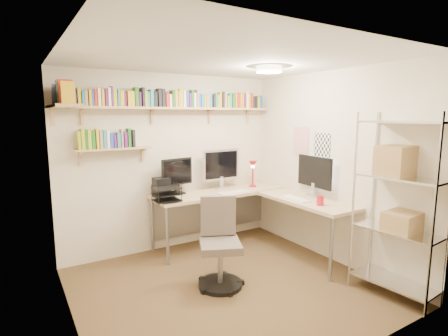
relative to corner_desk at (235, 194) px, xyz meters
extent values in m
plane|color=#46321E|center=(-0.70, -0.91, -0.81)|extent=(3.20, 3.20, 0.00)
cube|color=beige|center=(-0.70, 0.59, 0.44)|extent=(3.20, 0.04, 2.50)
cube|color=beige|center=(-2.30, -0.91, 0.44)|extent=(0.04, 3.00, 2.50)
cube|color=beige|center=(0.90, -0.91, 0.44)|extent=(0.04, 3.00, 2.50)
cube|color=beige|center=(-0.70, -2.41, 0.44)|extent=(3.20, 0.04, 2.50)
cube|color=silver|center=(-0.70, -0.91, 1.69)|extent=(3.20, 3.00, 0.04)
cube|color=white|center=(0.89, -0.36, 0.74)|extent=(0.01, 0.30, 0.42)
cube|color=white|center=(0.89, -0.76, 0.69)|extent=(0.01, 0.28, 0.38)
cylinder|color=#FFEAC6|center=(0.00, -0.71, 1.65)|extent=(0.30, 0.30, 0.06)
cube|color=tan|center=(-0.70, 0.46, 1.21)|extent=(3.05, 0.25, 0.03)
cube|color=tan|center=(-2.18, 0.04, 1.21)|extent=(0.25, 1.00, 0.03)
cube|color=tan|center=(-1.55, 0.49, 0.69)|extent=(0.95, 0.20, 0.02)
cube|color=tan|center=(-1.90, 0.53, 1.14)|extent=(0.03, 0.20, 0.20)
cube|color=tan|center=(-1.00, 0.53, 1.14)|extent=(0.03, 0.20, 0.20)
cube|color=tan|center=(-0.10, 0.53, 1.14)|extent=(0.03, 0.20, 0.20)
cube|color=tan|center=(0.60, 0.53, 1.14)|extent=(0.03, 0.20, 0.20)
cube|color=gray|center=(-2.17, 0.46, 1.33)|extent=(0.03, 0.12, 0.21)
cube|color=teal|center=(-2.13, 0.46, 1.33)|extent=(0.03, 0.14, 0.20)
cube|color=gold|center=(-2.09, 0.46, 1.34)|extent=(0.02, 0.14, 0.24)
cube|color=white|center=(-2.06, 0.46, 1.33)|extent=(0.02, 0.12, 0.21)
cube|color=black|center=(-2.02, 0.46, 1.31)|extent=(0.03, 0.15, 0.18)
cube|color=#591A64|center=(-1.99, 0.46, 1.33)|extent=(0.03, 0.13, 0.21)
cube|color=#A2B321|center=(-1.94, 0.46, 1.33)|extent=(0.04, 0.14, 0.21)
cube|color=teal|center=(-1.90, 0.46, 1.31)|extent=(0.02, 0.13, 0.17)
cube|color=gray|center=(-1.87, 0.46, 1.32)|extent=(0.04, 0.13, 0.18)
cube|color=gold|center=(-1.82, 0.46, 1.32)|extent=(0.03, 0.13, 0.20)
cube|color=#2347B5|center=(-1.79, 0.46, 1.32)|extent=(0.02, 0.11, 0.19)
cube|color=red|center=(-1.75, 0.46, 1.33)|extent=(0.03, 0.11, 0.21)
cube|color=white|center=(-1.71, 0.46, 1.33)|extent=(0.03, 0.13, 0.22)
cube|color=gold|center=(-1.67, 0.46, 1.33)|extent=(0.03, 0.14, 0.21)
cube|color=#591A64|center=(-1.63, 0.46, 1.33)|extent=(0.03, 0.14, 0.22)
cube|color=white|center=(-1.59, 0.46, 1.34)|extent=(0.03, 0.12, 0.23)
cube|color=#591A64|center=(-1.56, 0.46, 1.35)|extent=(0.02, 0.13, 0.25)
cube|color=#A2B321|center=(-1.52, 0.46, 1.33)|extent=(0.04, 0.11, 0.22)
cube|color=teal|center=(-1.48, 0.46, 1.33)|extent=(0.03, 0.13, 0.21)
cube|color=gold|center=(-1.44, 0.46, 1.32)|extent=(0.04, 0.13, 0.20)
cube|color=#591A64|center=(-1.40, 0.46, 1.32)|extent=(0.03, 0.11, 0.18)
cube|color=gold|center=(-1.35, 0.46, 1.32)|extent=(0.04, 0.15, 0.20)
cube|color=gold|center=(-1.30, 0.46, 1.32)|extent=(0.04, 0.13, 0.19)
cube|color=#236722|center=(-1.25, 0.46, 1.35)|extent=(0.04, 0.12, 0.25)
cube|color=#591A64|center=(-1.20, 0.46, 1.32)|extent=(0.03, 0.11, 0.19)
cube|color=black|center=(-1.16, 0.46, 1.35)|extent=(0.03, 0.15, 0.25)
cube|color=#A2B321|center=(-1.12, 0.46, 1.33)|extent=(0.04, 0.11, 0.20)
cube|color=teal|center=(-1.09, 0.46, 1.32)|extent=(0.03, 0.11, 0.19)
cube|color=teal|center=(-1.05, 0.46, 1.34)|extent=(0.04, 0.13, 0.22)
cube|color=black|center=(-0.99, 0.46, 1.32)|extent=(0.04, 0.11, 0.20)
cube|color=black|center=(-0.93, 0.46, 1.35)|extent=(0.04, 0.13, 0.24)
cube|color=black|center=(-0.88, 0.46, 1.35)|extent=(0.04, 0.13, 0.24)
cube|color=red|center=(-0.83, 0.46, 1.32)|extent=(0.04, 0.14, 0.19)
cube|color=white|center=(-0.78, 0.46, 1.31)|extent=(0.03, 0.14, 0.17)
cube|color=#236722|center=(-0.74, 0.46, 1.34)|extent=(0.03, 0.13, 0.22)
cube|color=gold|center=(-0.70, 0.46, 1.34)|extent=(0.04, 0.12, 0.23)
cube|color=gray|center=(-0.66, 0.46, 1.33)|extent=(0.02, 0.13, 0.22)
cube|color=gold|center=(-0.62, 0.46, 1.35)|extent=(0.04, 0.11, 0.25)
cube|color=white|center=(-0.57, 0.46, 1.34)|extent=(0.04, 0.11, 0.23)
cube|color=#2347B5|center=(-0.53, 0.46, 1.34)|extent=(0.03, 0.14, 0.23)
cube|color=#591A64|center=(-0.49, 0.46, 1.32)|extent=(0.03, 0.15, 0.19)
cube|color=#236722|center=(-0.46, 0.46, 1.35)|extent=(0.03, 0.13, 0.24)
cube|color=white|center=(-0.42, 0.46, 1.33)|extent=(0.03, 0.13, 0.20)
cube|color=gray|center=(-0.37, 0.46, 1.35)|extent=(0.03, 0.15, 0.25)
cube|color=#2347B5|center=(-0.34, 0.46, 1.32)|extent=(0.04, 0.13, 0.20)
cube|color=teal|center=(-0.29, 0.46, 1.32)|extent=(0.03, 0.13, 0.19)
cube|color=gold|center=(-0.25, 0.46, 1.31)|extent=(0.03, 0.12, 0.18)
cube|color=gray|center=(-0.21, 0.46, 1.32)|extent=(0.04, 0.13, 0.18)
cube|color=teal|center=(-0.16, 0.46, 1.32)|extent=(0.04, 0.12, 0.19)
cube|color=black|center=(-0.11, 0.46, 1.31)|extent=(0.04, 0.15, 0.18)
cube|color=teal|center=(-0.06, 0.46, 1.33)|extent=(0.03, 0.12, 0.20)
cube|color=gold|center=(-0.02, 0.46, 1.32)|extent=(0.03, 0.12, 0.18)
cube|color=gold|center=(0.01, 0.46, 1.34)|extent=(0.03, 0.12, 0.23)
cube|color=black|center=(0.05, 0.46, 1.34)|extent=(0.03, 0.14, 0.23)
cube|color=gray|center=(0.09, 0.46, 1.35)|extent=(0.04, 0.13, 0.24)
cube|color=#A2B321|center=(0.14, 0.46, 1.31)|extent=(0.03, 0.13, 0.18)
cube|color=teal|center=(0.18, 0.46, 1.33)|extent=(0.04, 0.12, 0.21)
cube|color=#236722|center=(0.23, 0.46, 1.33)|extent=(0.04, 0.13, 0.22)
cube|color=#A2B321|center=(0.27, 0.46, 1.33)|extent=(0.02, 0.14, 0.22)
cube|color=red|center=(0.30, 0.46, 1.33)|extent=(0.03, 0.15, 0.21)
cube|color=red|center=(0.34, 0.46, 1.34)|extent=(0.03, 0.14, 0.23)
cube|color=gold|center=(0.37, 0.46, 1.34)|extent=(0.02, 0.13, 0.23)
cube|color=gold|center=(0.40, 0.46, 1.34)|extent=(0.03, 0.13, 0.23)
cube|color=#591A64|center=(0.44, 0.46, 1.34)|extent=(0.03, 0.15, 0.22)
cube|color=white|center=(0.48, 0.46, 1.35)|extent=(0.04, 0.13, 0.24)
cube|color=#A2B321|center=(0.52, 0.46, 1.33)|extent=(0.04, 0.11, 0.22)
cube|color=red|center=(0.57, 0.46, 1.34)|extent=(0.03, 0.13, 0.23)
cube|color=black|center=(0.62, 0.46, 1.31)|extent=(0.04, 0.12, 0.18)
cube|color=black|center=(0.66, 0.46, 1.32)|extent=(0.03, 0.11, 0.18)
cube|color=#A2B321|center=(0.70, 0.46, 1.32)|extent=(0.04, 0.13, 0.18)
cube|color=#2347B5|center=(0.75, 0.46, 1.32)|extent=(0.04, 0.13, 0.20)
cube|color=gold|center=(-2.18, -0.39, 1.33)|extent=(0.12, 0.04, 0.21)
cube|color=#591A64|center=(-2.18, -0.35, 1.32)|extent=(0.12, 0.04, 0.18)
cube|color=red|center=(-2.18, -0.30, 1.33)|extent=(0.14, 0.04, 0.20)
cube|color=red|center=(-2.18, -0.26, 1.34)|extent=(0.14, 0.03, 0.24)
cube|color=gold|center=(-2.18, -0.22, 1.34)|extent=(0.12, 0.03, 0.23)
cube|color=teal|center=(-2.18, -0.17, 1.35)|extent=(0.14, 0.03, 0.25)
cube|color=gold|center=(-2.18, -0.13, 1.34)|extent=(0.14, 0.04, 0.22)
cube|color=black|center=(-2.18, -0.09, 1.32)|extent=(0.15, 0.04, 0.20)
cube|color=teal|center=(-2.18, -0.04, 1.35)|extent=(0.14, 0.04, 0.25)
cube|color=teal|center=(-2.18, 0.00, 1.35)|extent=(0.11, 0.03, 0.25)
cube|color=black|center=(-2.18, 0.04, 1.32)|extent=(0.12, 0.04, 0.20)
cube|color=red|center=(-2.18, 0.08, 1.32)|extent=(0.11, 0.04, 0.19)
cube|color=teal|center=(-2.18, 0.13, 1.32)|extent=(0.15, 0.04, 0.18)
cube|color=#2347B5|center=(-2.18, 0.18, 1.32)|extent=(0.13, 0.04, 0.19)
cube|color=#2347B5|center=(-2.18, 0.22, 1.33)|extent=(0.11, 0.03, 0.21)
cube|color=#591A64|center=(-2.18, 0.26, 1.33)|extent=(0.13, 0.03, 0.21)
cube|color=gold|center=(-2.18, 0.30, 1.33)|extent=(0.13, 0.03, 0.22)
cube|color=#591A64|center=(-2.18, 0.34, 1.34)|extent=(0.12, 0.04, 0.23)
cube|color=red|center=(-2.18, 0.39, 1.32)|extent=(0.12, 0.04, 0.20)
cube|color=red|center=(-2.18, 0.43, 1.31)|extent=(0.11, 0.03, 0.17)
cube|color=#A2B321|center=(-1.97, 0.49, 0.81)|extent=(0.03, 0.13, 0.22)
cube|color=#A2B321|center=(-1.93, 0.49, 0.83)|extent=(0.04, 0.15, 0.25)
cube|color=#236722|center=(-1.89, 0.49, 0.82)|extent=(0.03, 0.13, 0.24)
cube|color=#A2B321|center=(-1.85, 0.49, 0.82)|extent=(0.04, 0.15, 0.24)
cube|color=#236722|center=(-1.80, 0.49, 0.81)|extent=(0.04, 0.13, 0.22)
cube|color=gold|center=(-1.76, 0.49, 0.83)|extent=(0.03, 0.13, 0.24)
cube|color=gray|center=(-1.71, 0.49, 0.82)|extent=(0.04, 0.12, 0.22)
cube|color=teal|center=(-1.66, 0.49, 0.82)|extent=(0.04, 0.11, 0.23)
cube|color=white|center=(-1.62, 0.49, 0.81)|extent=(0.03, 0.12, 0.22)
cube|color=#2347B5|center=(-1.58, 0.49, 0.80)|extent=(0.04, 0.12, 0.19)
cube|color=#591A64|center=(-1.54, 0.49, 0.79)|extent=(0.03, 0.14, 0.17)
cube|color=teal|center=(-1.49, 0.49, 0.80)|extent=(0.04, 0.12, 0.19)
cube|color=gray|center=(-1.45, 0.49, 0.82)|extent=(0.02, 0.12, 0.24)
cube|color=#591A64|center=(-1.41, 0.49, 0.80)|extent=(0.04, 0.12, 0.20)
cube|color=#236722|center=(-1.35, 0.49, 0.82)|extent=(0.04, 0.11, 0.24)
cube|color=black|center=(-1.30, 0.49, 0.82)|extent=(0.03, 0.15, 0.23)
cube|color=tan|center=(-0.05, 0.27, -0.01)|extent=(2.11, 0.67, 0.04)
cube|color=tan|center=(0.67, -0.76, -0.01)|extent=(0.67, 1.44, 0.04)
cylinder|color=gray|center=(-1.05, -0.01, -0.42)|extent=(0.04, 0.04, 0.78)
cylinder|color=gray|center=(-1.05, 0.54, -0.42)|extent=(0.04, 0.04, 0.78)
cylinder|color=gray|center=(0.95, 0.54, -0.42)|extent=(0.04, 0.04, 0.78)
cylinder|color=gray|center=(0.39, -1.43, -0.42)|extent=(0.04, 0.04, 0.78)
cylinder|color=gray|center=(0.95, -1.43, -0.42)|extent=(0.04, 0.04, 0.78)
cube|color=gray|center=(-0.05, 0.56, -0.37)|extent=(2.00, 0.02, 0.61)
cube|color=silver|center=(0.00, 0.40, 0.38)|extent=(0.61, 0.03, 0.47)
cube|color=black|center=(0.00, 0.38, 0.38)|extent=(0.55, 0.00, 0.40)
cube|color=black|center=(-0.72, 0.40, 0.33)|extent=(0.49, 0.03, 0.38)
cube|color=black|center=(0.82, -0.71, 0.35)|extent=(0.03, 0.64, 0.42)
cube|color=white|center=(0.80, -0.71, 0.35)|extent=(0.00, 0.58, 0.36)
cube|color=white|center=(0.00, 0.07, 0.02)|extent=(0.47, 0.14, 0.02)
cube|color=white|center=(0.50, -0.71, 0.02)|extent=(0.14, 0.44, 0.02)
cylinder|color=#A70E20|center=(0.50, 0.27, 0.02)|extent=(0.11, 0.11, 0.02)
cylinder|color=#A70E20|center=(0.50, 0.27, 0.19)|extent=(0.03, 0.03, 0.31)
cone|color=#A70E20|center=(0.50, 0.27, 0.37)|extent=(0.13, 0.13, 0.10)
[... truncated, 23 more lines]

